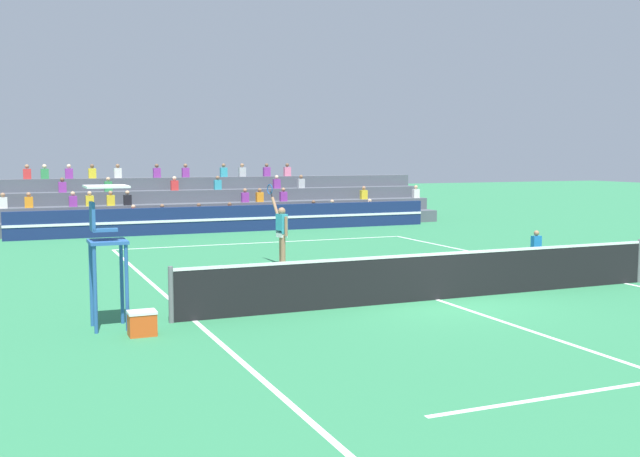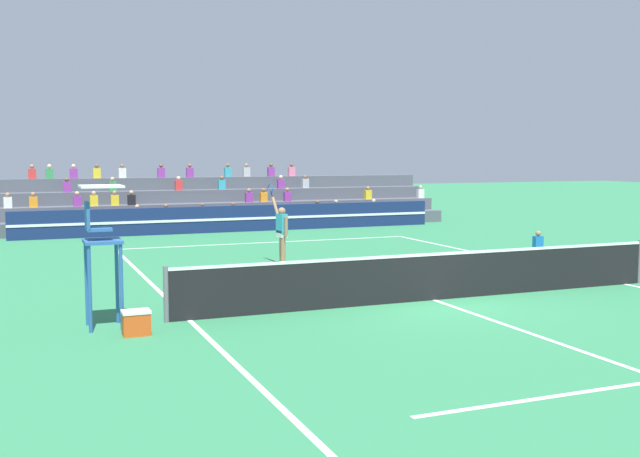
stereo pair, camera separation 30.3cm
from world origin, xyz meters
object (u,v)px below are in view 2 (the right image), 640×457
object	(u,v)px
ball_kid_courtside	(538,247)
tennis_player	(282,232)
umpire_chair	(100,237)
equipment_cooler	(136,323)
tennis_ball	(321,277)

from	to	relation	value
ball_kid_courtside	tennis_player	bearing A→B (deg)	170.55
umpire_chair	tennis_player	xyz separation A→B (m)	(5.71, 6.23, -0.73)
tennis_player	ball_kid_courtside	bearing A→B (deg)	-9.45
umpire_chair	equipment_cooler	distance (m)	1.77
equipment_cooler	tennis_ball	bearing A→B (deg)	39.54
umpire_chair	ball_kid_courtside	xyz separation A→B (m)	(13.81, 4.89, -1.39)
tennis_ball	equipment_cooler	bearing A→B (deg)	-140.46
umpire_chair	tennis_player	distance (m)	8.48
ball_kid_courtside	equipment_cooler	xyz separation A→B (m)	(-13.31, -5.70, -0.10)
ball_kid_courtside	tennis_ball	xyz separation A→B (m)	(-7.91, -1.25, -0.30)
ball_kid_courtside	tennis_player	size ratio (longest dim) A/B	0.35
umpire_chair	equipment_cooler	bearing A→B (deg)	-58.52
tennis_player	tennis_ball	bearing A→B (deg)	-85.79
umpire_chair	equipment_cooler	world-z (taller)	umpire_chair
umpire_chair	ball_kid_courtside	size ratio (longest dim) A/B	3.16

